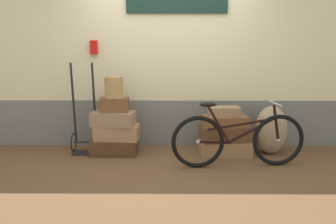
% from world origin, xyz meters
% --- Properties ---
extents(ground, '(9.71, 5.20, 0.06)m').
position_xyz_m(ground, '(0.00, 0.00, -0.03)').
color(ground, brown).
extents(station_building, '(7.71, 0.74, 2.64)m').
position_xyz_m(station_building, '(0.01, 0.85, 1.32)').
color(station_building, slate).
rests_on(station_building, ground).
extents(suitcase_0, '(0.66, 0.39, 0.22)m').
position_xyz_m(suitcase_0, '(-0.77, 0.34, 0.11)').
color(suitcase_0, '#4C2D19').
rests_on(suitcase_0, ground).
extents(suitcase_1, '(0.64, 0.39, 0.21)m').
position_xyz_m(suitcase_1, '(-0.72, 0.35, 0.32)').
color(suitcase_1, '#9E754C').
rests_on(suitcase_1, suitcase_0).
extents(suitcase_2, '(0.63, 0.40, 0.19)m').
position_xyz_m(suitcase_2, '(-0.77, 0.33, 0.52)').
color(suitcase_2, '#937051').
rests_on(suitcase_2, suitcase_1).
extents(suitcase_3, '(0.41, 0.25, 0.20)m').
position_xyz_m(suitcase_3, '(-0.75, 0.35, 0.72)').
color(suitcase_3, brown).
rests_on(suitcase_3, suitcase_2).
extents(suitcase_4, '(0.73, 0.41, 0.21)m').
position_xyz_m(suitcase_4, '(0.83, 0.32, 0.10)').
color(suitcase_4, '#9E754C').
rests_on(suitcase_4, ground).
extents(suitcase_5, '(0.72, 0.46, 0.21)m').
position_xyz_m(suitcase_5, '(0.82, 0.33, 0.31)').
color(suitcase_5, brown).
rests_on(suitcase_5, suitcase_4).
extents(suitcase_6, '(0.64, 0.39, 0.14)m').
position_xyz_m(suitcase_6, '(0.81, 0.34, 0.49)').
color(suitcase_6, brown).
rests_on(suitcase_6, suitcase_5).
extents(suitcase_7, '(0.45, 0.26, 0.12)m').
position_xyz_m(suitcase_7, '(0.80, 0.37, 0.63)').
color(suitcase_7, '#937051').
rests_on(suitcase_7, suitcase_6).
extents(wicker_basket, '(0.26, 0.26, 0.30)m').
position_xyz_m(wicker_basket, '(-0.75, 0.34, 0.97)').
color(wicker_basket, '#A8844C').
rests_on(wicker_basket, suitcase_3).
extents(luggage_trolley, '(0.38, 0.36, 1.31)m').
position_xyz_m(luggage_trolley, '(-1.21, 0.43, 0.31)').
color(luggage_trolley, black).
rests_on(luggage_trolley, ground).
extents(burlap_sack, '(0.46, 0.39, 0.70)m').
position_xyz_m(burlap_sack, '(1.49, 0.38, 0.35)').
color(burlap_sack, '#9E8966').
rests_on(burlap_sack, ground).
extents(bicycle, '(1.73, 0.46, 0.85)m').
position_xyz_m(bicycle, '(0.91, -0.17, 0.36)').
color(bicycle, black).
rests_on(bicycle, ground).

